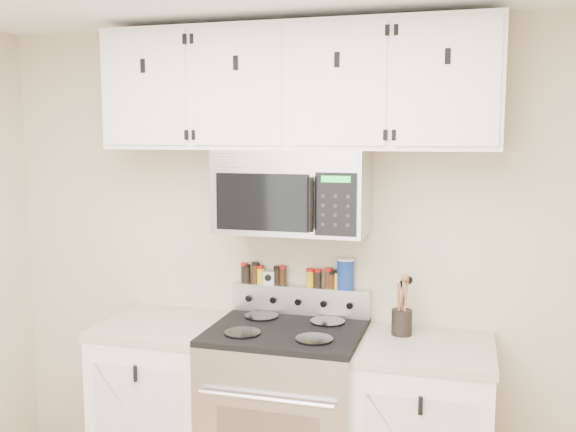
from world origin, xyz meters
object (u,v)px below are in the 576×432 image
(microwave, at_px, (293,191))
(utensil_crock, at_px, (402,320))
(salt_canister, at_px, (345,274))
(range, at_px, (286,415))

(microwave, height_order, utensil_crock, microwave)
(microwave, height_order, salt_canister, microwave)
(range, xyz_separation_m, salt_canister, (0.25, 0.28, 0.70))
(microwave, bearing_deg, salt_canister, 32.40)
(microwave, bearing_deg, utensil_crock, 1.36)
(utensil_crock, distance_m, salt_canister, 0.39)
(range, distance_m, microwave, 1.15)
(range, distance_m, salt_canister, 0.79)
(microwave, xyz_separation_m, salt_canister, (0.25, 0.16, -0.45))
(microwave, relative_size, utensil_crock, 2.54)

